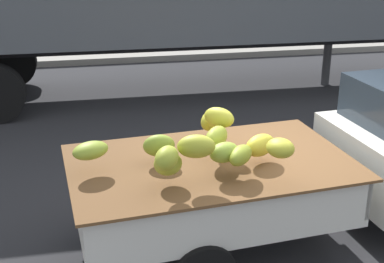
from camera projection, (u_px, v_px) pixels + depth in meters
ground at (279, 224)px, 6.37m from camera, size 220.00×220.00×0.00m
curb_strip at (167, 55)px, 14.37m from camera, size 80.00×0.80×0.16m
pickup_truck at (377, 156)px, 6.07m from camera, size 5.27×2.19×1.70m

